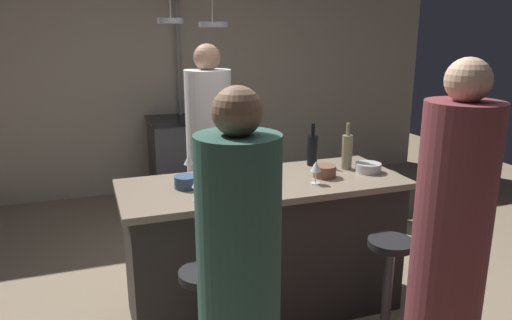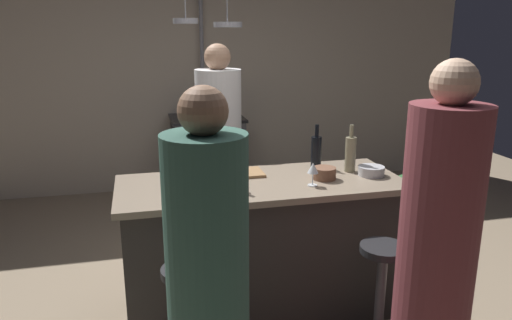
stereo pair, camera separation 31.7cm
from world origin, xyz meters
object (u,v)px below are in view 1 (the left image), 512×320
object	(u,v)px
guest_left	(239,296)
guest_right	(449,248)
bar_stool_right	(387,289)
mixing_bowl_wooden	(324,171)
wine_glass_by_chef	(316,167)
mixing_bowl_blue	(186,182)
mixing_bowl_steel	(368,168)
cutting_board	(239,174)
wine_glass_near_right_guest	(198,183)
stove_range	(187,157)
wine_bottle_rose	(232,171)
potted_plant	(388,192)
chef	(210,161)
pepper_mill	(212,183)
wine_bottle_dark	(312,149)
wine_glass_near_left_guest	(189,161)
wine_bottle_white	(347,151)

from	to	relation	value
guest_left	guest_right	world-z (taller)	guest_right
bar_stool_right	mixing_bowl_wooden	distance (m)	0.81
wine_glass_by_chef	bar_stool_right	bearing A→B (deg)	-61.29
mixing_bowl_blue	mixing_bowl_steel	world-z (taller)	mixing_bowl_blue
cutting_board	wine_glass_near_right_guest	distance (m)	0.55
cutting_board	mixing_bowl_blue	size ratio (longest dim) A/B	2.22
bar_stool_right	wine_glass_by_chef	bearing A→B (deg)	118.71
bar_stool_right	mixing_bowl_steel	xyz separation A→B (m)	(0.19, 0.57, 0.56)
stove_range	guest_left	distance (m)	3.52
wine_bottle_rose	mixing_bowl_steel	xyz separation A→B (m)	(0.96, 0.03, -0.08)
stove_range	mixing_bowl_blue	xyz separation A→B (m)	(-0.49, -2.42, 0.49)
wine_glass_by_chef	potted_plant	bearing A→B (deg)	40.56
chef	pepper_mill	size ratio (longest dim) A/B	8.20
pepper_mill	mixing_bowl_blue	world-z (taller)	pepper_mill
pepper_mill	wine_bottle_dark	size ratio (longest dim) A/B	0.70
mixing_bowl_blue	mixing_bowl_steel	xyz separation A→B (m)	(1.22, -0.08, -0.01)
cutting_board	mixing_bowl_steel	world-z (taller)	mixing_bowl_steel
guest_right	wine_glass_near_left_guest	size ratio (longest dim) A/B	11.72
bar_stool_right	wine_glass_by_chef	distance (m)	0.82
pepper_mill	wine_bottle_dark	world-z (taller)	wine_bottle_dark
wine_bottle_rose	wine_glass_near_left_guest	world-z (taller)	wine_bottle_rose
stove_range	chef	size ratio (longest dim) A/B	0.52
pepper_mill	bar_stool_right	bearing A→B (deg)	-22.06
cutting_board	mixing_bowl_blue	world-z (taller)	mixing_bowl_blue
mixing_bowl_blue	cutting_board	bearing A→B (deg)	20.82
chef	mixing_bowl_blue	distance (m)	1.01
chef	wine_bottle_rose	bearing A→B (deg)	-96.83
wine_glass_near_right_guest	mixing_bowl_blue	world-z (taller)	wine_glass_near_right_guest
pepper_mill	wine_glass_by_chef	bearing A→B (deg)	7.10
cutting_board	wine_glass_near_right_guest	size ratio (longest dim) A/B	2.19
cutting_board	wine_glass_by_chef	world-z (taller)	wine_glass_by_chef
pepper_mill	wine_bottle_dark	xyz separation A→B (m)	(0.85, 0.48, 0.01)
wine_bottle_dark	mixing_bowl_steel	bearing A→B (deg)	-45.37
mixing_bowl_wooden	wine_bottle_white	bearing A→B (deg)	27.85
stove_range	wine_glass_near_right_guest	size ratio (longest dim) A/B	6.10
potted_plant	mixing_bowl_steel	distance (m)	1.57
mixing_bowl_wooden	wine_glass_near_right_guest	bearing A→B (deg)	-168.89
potted_plant	pepper_mill	size ratio (longest dim) A/B	2.48
wine_bottle_white	mixing_bowl_wooden	world-z (taller)	wine_bottle_white
wine_bottle_white	mixing_bowl_wooden	distance (m)	0.27
wine_glass_near_left_guest	mixing_bowl_wooden	distance (m)	0.88
wine_bottle_dark	wine_glass_near_right_guest	world-z (taller)	wine_bottle_dark
wine_bottle_rose	wine_glass_near_left_guest	bearing A→B (deg)	119.86
wine_glass_near_right_guest	mixing_bowl_wooden	bearing A→B (deg)	11.11
wine_bottle_rose	wine_glass_near_right_guest	world-z (taller)	wine_bottle_rose
cutting_board	wine_glass_near_right_guest	xyz separation A→B (m)	(-0.36, -0.40, 0.10)
bar_stool_right	wine_bottle_dark	xyz separation A→B (m)	(-0.08, 0.86, 0.64)
guest_left	wine_glass_by_chef	world-z (taller)	guest_left
bar_stool_right	wine_glass_near_left_guest	xyz separation A→B (m)	(-0.96, 0.88, 0.63)
pepper_mill	wine_glass_by_chef	distance (m)	0.68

